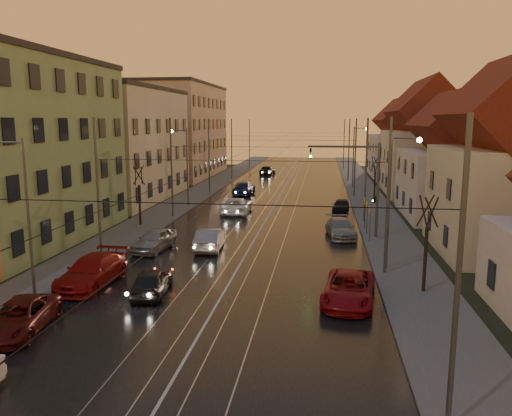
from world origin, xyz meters
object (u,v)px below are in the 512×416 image
at_px(street_lamp_0, 21,205).
at_px(traffic_light_mast, 364,178).
at_px(street_lamp_1, 395,189).
at_px(parked_left_2, 92,271).
at_px(street_lamp_2, 184,159).
at_px(driving_car_1, 210,239).
at_px(parked_right_0, 349,289).
at_px(parked_left_1, 18,317).
at_px(driving_car_0, 152,281).
at_px(parked_left_3, 154,240).
at_px(driving_car_3, 244,188).
at_px(street_lamp_3, 356,151).
at_px(driving_car_2, 237,206).
at_px(driving_car_4, 267,170).
at_px(parked_right_2, 341,205).
at_px(parked_right_1, 341,228).

xyz_separation_m(street_lamp_0, traffic_light_mast, (17.10, 16.00, -0.29)).
relative_size(street_lamp_1, traffic_light_mast, 1.11).
relative_size(street_lamp_1, parked_left_2, 1.47).
xyz_separation_m(street_lamp_2, driving_car_1, (6.44, -16.71, -4.13)).
distance_m(street_lamp_1, traffic_light_mast, 8.08).
bearing_deg(traffic_light_mast, parked_right_0, -96.88).
bearing_deg(parked_left_1, driving_car_0, 45.11).
xyz_separation_m(street_lamp_1, parked_left_3, (-15.47, 2.48, -4.14)).
distance_m(street_lamp_2, driving_car_3, 10.82).
xyz_separation_m(street_lamp_1, driving_car_1, (-11.77, 3.29, -4.13)).
bearing_deg(traffic_light_mast, driving_car_3, 120.68).
bearing_deg(street_lamp_0, parked_left_3, 75.35).
xyz_separation_m(traffic_light_mast, parked_left_3, (-14.36, -5.52, -3.85)).
relative_size(street_lamp_3, driving_car_0, 1.99).
relative_size(driving_car_2, parked_right_0, 1.06).
distance_m(street_lamp_3, parked_right_0, 42.13).
xyz_separation_m(driving_car_0, parked_left_1, (-3.98, -5.24, -0.03)).
xyz_separation_m(driving_car_3, driving_car_4, (0.37, 22.00, 0.00)).
xyz_separation_m(street_lamp_3, parked_right_0, (-2.78, -41.83, -4.17)).
bearing_deg(driving_car_1, driving_car_3, -89.81).
bearing_deg(parked_right_0, street_lamp_2, 127.91).
distance_m(street_lamp_2, parked_right_0, 30.38).
distance_m(parked_left_2, parked_right_2, 28.08).
xyz_separation_m(driving_car_0, parked_left_2, (-3.66, 0.92, 0.10)).
bearing_deg(street_lamp_1, street_lamp_3, 90.00).
relative_size(driving_car_0, parked_right_0, 0.78).
distance_m(traffic_light_mast, driving_car_4, 44.62).
distance_m(parked_left_1, parked_right_0, 14.91).
relative_size(street_lamp_2, parked_right_0, 1.55).
xyz_separation_m(street_lamp_2, driving_car_0, (5.48, -25.93, -4.20)).
distance_m(street_lamp_3, parked_right_1, 28.19).
height_order(street_lamp_2, driving_car_1, street_lamp_2).
relative_size(driving_car_2, parked_left_1, 1.15).
relative_size(driving_car_4, parked_right_1, 0.98).
relative_size(street_lamp_0, parked_right_1, 1.68).
distance_m(street_lamp_3, parked_right_2, 17.40).
distance_m(parked_left_2, parked_right_0, 13.63).
bearing_deg(driving_car_3, traffic_light_mast, 120.64).
distance_m(street_lamp_1, driving_car_1, 12.90).
bearing_deg(street_lamp_0, parked_right_1, 46.39).
height_order(street_lamp_1, parked_right_0, street_lamp_1).
xyz_separation_m(street_lamp_1, traffic_light_mast, (-1.11, 8.00, -0.29)).
bearing_deg(parked_left_2, driving_car_1, 63.44).
bearing_deg(street_lamp_1, driving_car_1, 164.39).
xyz_separation_m(street_lamp_1, parked_left_1, (-16.70, -11.17, -4.23)).
height_order(driving_car_1, parked_right_0, driving_car_1).
bearing_deg(street_lamp_3, parked_left_1, -109.50).
height_order(street_lamp_2, parked_left_3, street_lamp_2).
xyz_separation_m(driving_car_0, driving_car_4, (-0.36, 56.74, 0.11)).
distance_m(street_lamp_0, parked_left_3, 11.59).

